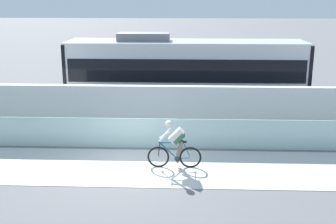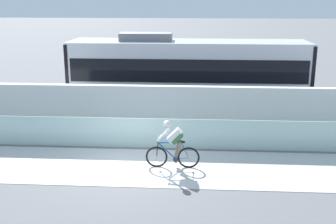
# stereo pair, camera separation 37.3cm
# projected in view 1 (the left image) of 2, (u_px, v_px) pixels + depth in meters

# --- Properties ---
(ground_plane) EXTENTS (200.00, 200.00, 0.00)m
(ground_plane) POSITION_uv_depth(u_px,v_px,m) (131.00, 167.00, 14.04)
(ground_plane) COLOR slate
(bike_path_deck) EXTENTS (32.00, 3.20, 0.01)m
(bike_path_deck) POSITION_uv_depth(u_px,v_px,m) (131.00, 167.00, 14.03)
(bike_path_deck) COLOR beige
(bike_path_deck) RESTS_ON ground
(glass_parapet) EXTENTS (32.00, 0.05, 1.13)m
(glass_parapet) POSITION_uv_depth(u_px,v_px,m) (137.00, 133.00, 15.67)
(glass_parapet) COLOR silver
(glass_parapet) RESTS_ON ground
(concrete_barrier_wall) EXTENTS (32.00, 0.36, 1.98)m
(concrete_barrier_wall) POSITION_uv_depth(u_px,v_px,m) (142.00, 109.00, 17.29)
(concrete_barrier_wall) COLOR silver
(concrete_barrier_wall) RESTS_ON ground
(tram_rail_near) EXTENTS (32.00, 0.08, 0.01)m
(tram_rail_near) POSITION_uv_depth(u_px,v_px,m) (147.00, 116.00, 19.95)
(tram_rail_near) COLOR #595654
(tram_rail_near) RESTS_ON ground
(tram_rail_far) EXTENTS (32.00, 0.08, 0.01)m
(tram_rail_far) POSITION_uv_depth(u_px,v_px,m) (150.00, 108.00, 21.33)
(tram_rail_far) COLOR #595654
(tram_rail_far) RESTS_ON ground
(tram) EXTENTS (11.06, 2.54, 3.81)m
(tram) POSITION_uv_depth(u_px,v_px,m) (186.00, 74.00, 20.07)
(tram) COLOR silver
(tram) RESTS_ON ground
(cyclist_on_bike) EXTENTS (1.77, 0.58, 1.61)m
(cyclist_on_bike) POSITION_uv_depth(u_px,v_px,m) (175.00, 145.00, 13.77)
(cyclist_on_bike) COLOR black
(cyclist_on_bike) RESTS_ON ground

